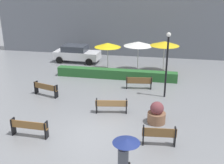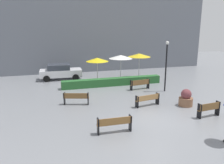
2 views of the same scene
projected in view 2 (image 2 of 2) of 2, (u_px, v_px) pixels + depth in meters
The scene contains 14 objects.
ground_plane at pixel (156, 120), 13.56m from camera, with size 60.00×60.00×0.00m, color gray.
bench_near_left at pixel (115, 123), 11.87m from camera, with size 1.86×0.38×0.87m.
bench_back_row at pixel (140, 84), 19.98m from camera, with size 1.83×0.58×0.87m.
bench_far_left at pixel (76, 97), 16.11m from camera, with size 1.80×0.82×0.86m.
bench_near_right at pixel (209, 108), 13.93m from camera, with size 1.56×0.46×0.91m.
bench_mid_center at pixel (148, 99), 15.85m from camera, with size 1.85×0.64×0.82m.
planter_pot at pixel (186, 99), 15.90m from camera, with size 0.96×0.96×1.19m.
lamp_post at pixel (166, 61), 18.92m from camera, with size 0.28×0.28×4.21m.
patio_umbrella_yellow at pixel (97, 60), 22.15m from camera, with size 2.18×2.18×2.40m.
patio_umbrella_white at pixel (121, 57), 23.04m from camera, with size 2.38×2.38×2.55m.
patio_umbrella_yellow_far at pixel (139, 55), 23.79m from camera, with size 2.34×2.34×2.61m.
hedge_strip at pixel (112, 82), 21.23m from camera, with size 9.32×0.70×0.71m, color #28602D.
building_facade at pixel (96, 28), 27.22m from camera, with size 28.00×1.20×10.25m, color slate.
parked_car at pixel (60, 72), 23.62m from camera, with size 4.27×2.12×1.57m.
Camera 2 is at (-6.06, -11.37, 5.48)m, focal length 36.75 mm.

